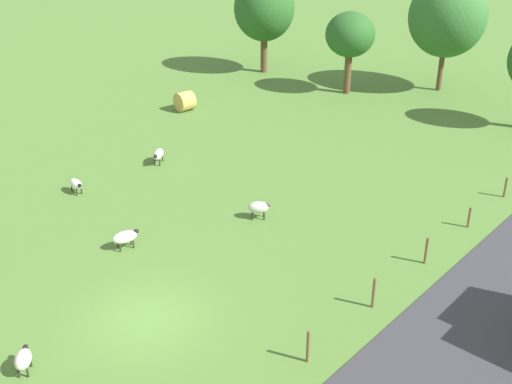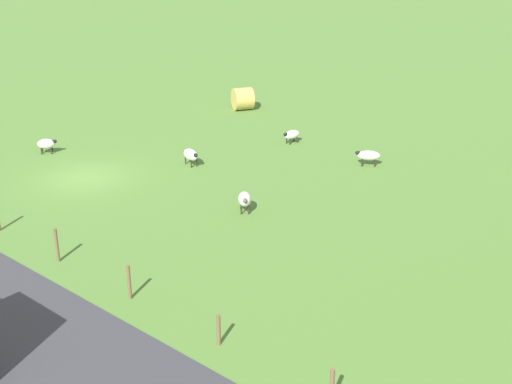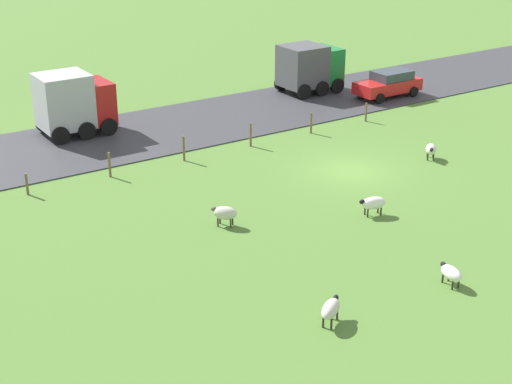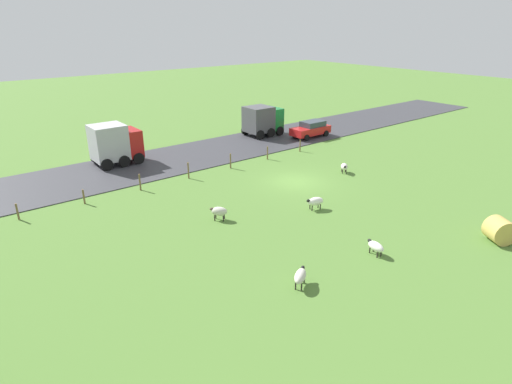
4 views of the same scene
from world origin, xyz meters
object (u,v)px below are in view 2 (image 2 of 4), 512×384
sheep_0 (245,199)px  sheep_1 (368,156)px  sheep_3 (292,135)px  hay_bale_0 (243,99)px  sheep_2 (46,144)px  sheep_4 (191,155)px

sheep_0 → sheep_1: 8.22m
sheep_1 → sheep_3: bearing=-94.2°
sheep_3 → sheep_0: bearing=25.5°
hay_bale_0 → sheep_2: bearing=-9.7°
sheep_2 → sheep_4: size_ratio=0.81×
sheep_0 → sheep_3: 9.45m
sheep_3 → hay_bale_0: bearing=-117.3°
sheep_1 → sheep_2: sheep_1 is taller
sheep_2 → sheep_4: (-3.58, 7.00, 0.03)m
sheep_2 → sheep_3: sheep_2 is taller
sheep_0 → hay_bale_0: 15.89m
sheep_4 → hay_bale_0: bearing=-152.8°
sheep_0 → sheep_1: size_ratio=0.90×
sheep_1 → sheep_4: sheep_4 is taller
sheep_2 → hay_bale_0: 13.12m
sheep_1 → sheep_2: 16.54m
sheep_0 → sheep_1: (-8.16, 0.98, -0.04)m
sheep_0 → sheep_2: size_ratio=1.08×
sheep_3 → hay_bale_0: size_ratio=0.83×
sheep_2 → sheep_0: bearing=94.7°
sheep_1 → sheep_2: size_ratio=1.20×
sheep_2 → sheep_3: 12.93m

